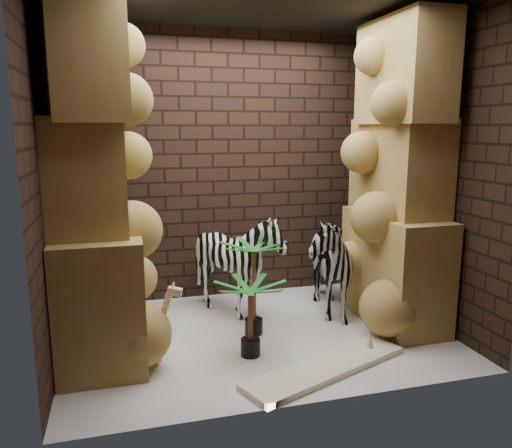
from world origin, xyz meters
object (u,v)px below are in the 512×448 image
object	(u,v)px
zebra_left	(238,269)
palm_front	(254,288)
surfboard	(326,367)
giraffe_toy	(146,322)
palm_back	(250,318)
zebra_right	(321,253)

from	to	relation	value
zebra_left	palm_front	bearing A→B (deg)	-75.54
palm_front	surfboard	distance (m)	1.03
zebra_left	giraffe_toy	bearing A→B (deg)	-128.17
surfboard	palm_back	bearing A→B (deg)	118.98
zebra_right	palm_back	size ratio (longest dim) A/B	1.90
zebra_left	giraffe_toy	size ratio (longest dim) A/B	1.53
zebra_right	surfboard	size ratio (longest dim) A/B	0.85
zebra_left	giraffe_toy	xyz separation A→B (m)	(-0.98, -0.86, -0.14)
giraffe_toy	zebra_right	bearing A→B (deg)	41.75
palm_back	zebra_right	bearing A→B (deg)	39.98
giraffe_toy	palm_front	bearing A→B (deg)	39.01
palm_front	surfboard	xyz separation A→B (m)	(0.37, -0.86, -0.43)
zebra_right	palm_front	bearing A→B (deg)	-147.29
zebra_right	surfboard	world-z (taller)	zebra_right
palm_back	palm_front	bearing A→B (deg)	71.29
palm_front	palm_back	xyz separation A→B (m)	(-0.15, -0.44, -0.12)
palm_back	surfboard	distance (m)	0.74
palm_back	surfboard	xyz separation A→B (m)	(0.52, -0.42, -0.31)
zebra_left	surfboard	size ratio (longest dim) A/B	0.73
giraffe_toy	surfboard	size ratio (longest dim) A/B	0.48
zebra_right	palm_front	distance (m)	0.95
zebra_left	surfboard	bearing A→B (deg)	-62.72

